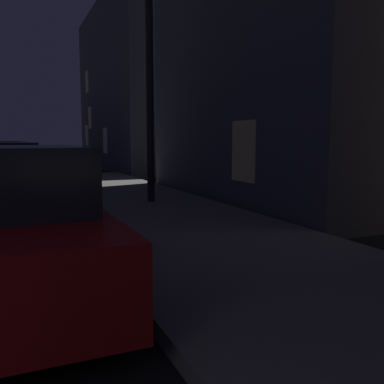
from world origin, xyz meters
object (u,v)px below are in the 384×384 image
street_lamp (149,46)px  car_white (3,162)px  car_blue (5,156)px  car_black (0,176)px

street_lamp → car_white: bearing=111.8°
car_white → car_blue: bearing=90.0°
car_white → street_lamp: (3.03, -7.59, 2.73)m
car_black → street_lamp: 4.30m
car_black → car_white: bearing=90.0°
car_white → street_lamp: street_lamp is taller
car_white → street_lamp: 8.62m
car_black → car_white: 6.26m
car_black → car_white: same height
car_black → street_lamp: size_ratio=0.91×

